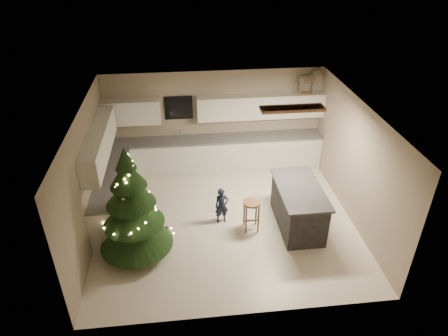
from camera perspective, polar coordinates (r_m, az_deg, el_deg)
The scene contains 8 objects.
ground_plane at distance 8.87m, azimuth 0.26°, elevation -7.55°, with size 5.50×5.50×0.00m, color beige.
room_shell at distance 7.91m, azimuth 0.45°, elevation 2.45°, with size 5.52×5.02×2.61m.
cabinetry at distance 9.78m, azimuth -6.17°, elevation 1.61°, with size 5.50×3.20×2.00m.
island at distance 8.63m, azimuth 10.54°, elevation -5.43°, with size 0.90×1.70×0.95m.
bar_stool at distance 8.36m, azimuth 3.95°, elevation -5.81°, with size 0.37×0.37×0.70m.
christmas_tree at distance 7.71m, azimuth -12.92°, elevation -6.25°, with size 1.47×1.42×2.35m.
toddler at distance 8.62m, azimuth -0.33°, elevation -5.42°, with size 0.30×0.20×0.83m, color black.
rocking_horse at distance 10.25m, azimuth 11.87°, elevation 12.02°, with size 0.73×0.49×0.59m.
Camera 1 is at (-0.82, -6.89, 5.53)m, focal length 32.00 mm.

